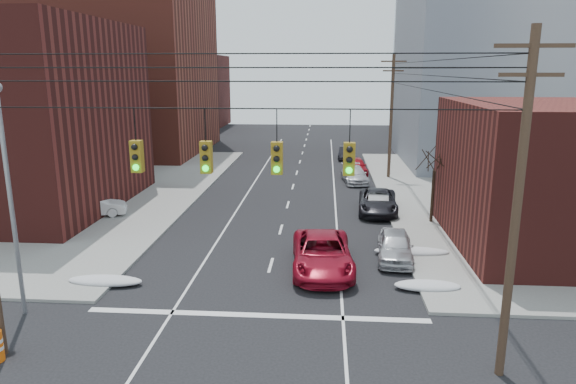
# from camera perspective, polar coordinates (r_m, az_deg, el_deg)

# --- Properties ---
(building_brick_tall) EXTENTS (24.00, 20.00, 30.00)m
(building_brick_tall) POSITION_cam_1_polar(r_m,az_deg,el_deg) (66.28, -20.54, 17.24)
(building_brick_tall) COLOR maroon
(building_brick_tall) RESTS_ON ground
(building_brick_far) EXTENTS (22.00, 18.00, 12.00)m
(building_brick_far) POSITION_cam_1_polar(r_m,az_deg,el_deg) (91.16, -14.44, 10.74)
(building_brick_far) COLOR #521C18
(building_brick_far) RESTS_ON ground
(building_office) EXTENTS (22.00, 20.00, 25.00)m
(building_office) POSITION_cam_1_polar(r_m,az_deg,el_deg) (59.74, 23.90, 15.04)
(building_office) COLOR gray
(building_office) RESTS_ON ground
(building_glass) EXTENTS (20.00, 18.00, 22.00)m
(building_glass) POSITION_cam_1_polar(r_m,az_deg,el_deg) (85.18, 19.22, 13.63)
(building_glass) COLOR gray
(building_glass) RESTS_ON ground
(utility_pole_right) EXTENTS (2.20, 0.28, 11.00)m
(utility_pole_right) POSITION_cam_1_polar(r_m,az_deg,el_deg) (17.00, 24.12, -1.22)
(utility_pole_right) COLOR #473323
(utility_pole_right) RESTS_ON ground
(utility_pole_far) EXTENTS (2.20, 0.28, 11.00)m
(utility_pole_far) POSITION_cam_1_polar(r_m,az_deg,el_deg) (46.99, 11.40, 8.40)
(utility_pole_far) COLOR #473323
(utility_pole_far) RESTS_ON ground
(traffic_signals) EXTENTS (17.00, 0.42, 2.02)m
(traffic_signals) POSITION_cam_1_polar(r_m,az_deg,el_deg) (15.85, -5.23, 4.05)
(traffic_signals) COLOR black
(traffic_signals) RESTS_ON ground
(street_light) EXTENTS (0.44, 0.44, 9.32)m
(street_light) POSITION_cam_1_polar(r_m,az_deg,el_deg) (22.50, -28.66, 1.03)
(street_light) COLOR gray
(street_light) RESTS_ON ground
(bare_tree) EXTENTS (2.09, 2.20, 4.93)m
(bare_tree) POSITION_cam_1_polar(r_m,az_deg,el_deg) (34.01, 15.79, 0.37)
(bare_tree) COLOR black
(bare_tree) RESTS_ON ground
(snow_nw) EXTENTS (3.50, 1.08, 0.42)m
(snow_nw) POSITION_cam_1_polar(r_m,az_deg,el_deg) (25.55, -19.65, -9.26)
(snow_nw) COLOR silver
(snow_nw) RESTS_ON ground
(snow_ne) EXTENTS (3.00, 1.08, 0.42)m
(snow_ne) POSITION_cam_1_polar(r_m,az_deg,el_deg) (24.41, 15.23, -10.02)
(snow_ne) COLOR silver
(snow_ne) RESTS_ON ground
(snow_east_far) EXTENTS (4.00, 1.08, 0.42)m
(snow_east_far) POSITION_cam_1_polar(r_m,az_deg,el_deg) (28.53, 13.55, -6.43)
(snow_east_far) COLOR silver
(snow_east_far) RESTS_ON ground
(red_pickup) EXTENTS (3.24, 6.43, 1.74)m
(red_pickup) POSITION_cam_1_polar(r_m,az_deg,el_deg) (25.59, 3.82, -6.83)
(red_pickup) COLOR maroon
(red_pickup) RESTS_ON ground
(parked_car_a) EXTENTS (2.17, 4.59, 1.52)m
(parked_car_a) POSITION_cam_1_polar(r_m,az_deg,el_deg) (27.49, 11.80, -5.89)
(parked_car_a) COLOR #BCBCC1
(parked_car_a) RESTS_ON ground
(parked_car_b) EXTENTS (1.67, 4.08, 1.31)m
(parked_car_b) POSITION_cam_1_polar(r_m,az_deg,el_deg) (35.95, 9.99, -1.36)
(parked_car_b) COLOR silver
(parked_car_b) RESTS_ON ground
(parked_car_c) EXTENTS (2.99, 5.80, 1.56)m
(parked_car_c) POSITION_cam_1_polar(r_m,az_deg,el_deg) (36.19, 9.95, -1.05)
(parked_car_c) COLOR black
(parked_car_c) RESTS_ON ground
(parked_car_d) EXTENTS (2.51, 5.04, 1.41)m
(parked_car_d) POSITION_cam_1_polar(r_m,az_deg,el_deg) (45.52, 7.40, 1.93)
(parked_car_d) COLOR silver
(parked_car_d) RESTS_ON ground
(parked_car_e) EXTENTS (2.27, 4.71, 1.55)m
(parked_car_e) POSITION_cam_1_polar(r_m,az_deg,el_deg) (49.23, 7.56, 2.89)
(parked_car_e) COLOR maroon
(parked_car_e) RESTS_ON ground
(parked_car_f) EXTENTS (1.87, 4.25, 1.36)m
(parked_car_f) POSITION_cam_1_polar(r_m,az_deg,el_deg) (57.44, 6.45, 4.34)
(parked_car_f) COLOR black
(parked_car_f) RESTS_ON ground
(lot_car_a) EXTENTS (4.31, 2.54, 1.34)m
(lot_car_a) POSITION_cam_1_polar(r_m,az_deg,el_deg) (36.66, -20.69, -1.49)
(lot_car_a) COLOR silver
(lot_car_a) RESTS_ON sidewalk_nw
(lot_car_b) EXTENTS (6.05, 4.44, 1.53)m
(lot_car_b) POSITION_cam_1_polar(r_m,az_deg,el_deg) (42.51, -21.06, 0.59)
(lot_car_b) COLOR #BCBDC2
(lot_car_b) RESTS_ON sidewalk_nw
(lot_car_c) EXTENTS (4.90, 2.79, 1.34)m
(lot_car_c) POSITION_cam_1_polar(r_m,az_deg,el_deg) (40.35, -28.30, -0.93)
(lot_car_c) COLOR black
(lot_car_c) RESTS_ON sidewalk_nw
(lot_car_d) EXTENTS (4.14, 2.00, 1.36)m
(lot_car_d) POSITION_cam_1_polar(r_m,az_deg,el_deg) (43.23, -23.14, 0.50)
(lot_car_d) COLOR #A4A4A9
(lot_car_d) RESTS_ON sidewalk_nw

